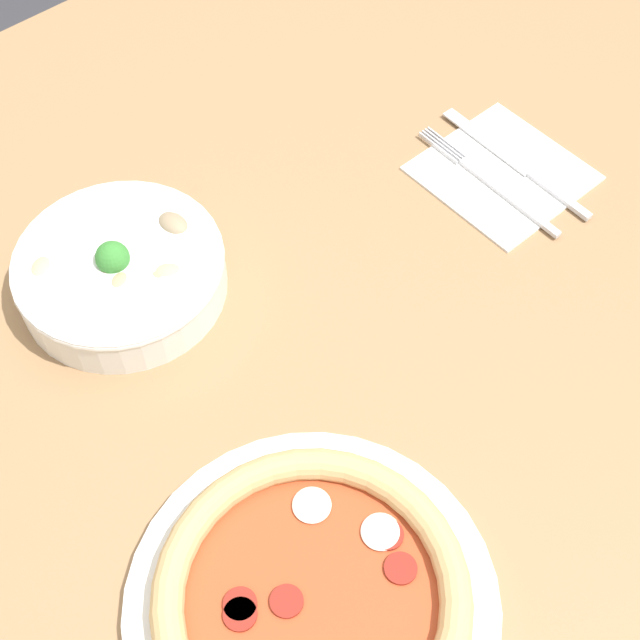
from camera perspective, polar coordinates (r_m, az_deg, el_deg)
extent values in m
plane|color=#333338|center=(1.56, -1.90, -15.22)|extent=(8.00, 8.00, 0.00)
cube|color=#99724C|center=(0.88, -3.24, 1.67)|extent=(1.37, 1.03, 0.03)
cylinder|color=olive|center=(1.68, 4.27, 14.27)|extent=(0.06, 0.06, 0.75)
cylinder|color=white|center=(0.72, -0.52, -17.69)|extent=(0.29, 0.29, 0.01)
torus|color=tan|center=(0.70, -0.53, -17.23)|extent=(0.24, 0.24, 0.03)
cylinder|color=#B74723|center=(0.71, -0.53, -17.48)|extent=(0.21, 0.21, 0.01)
cylinder|color=maroon|center=(0.72, 4.34, -13.54)|extent=(0.03, 0.03, 0.00)
cylinder|color=maroon|center=(0.71, 5.18, -15.55)|extent=(0.03, 0.03, 0.00)
cylinder|color=maroon|center=(0.71, -5.14, -17.64)|extent=(0.03, 0.03, 0.00)
cylinder|color=maroon|center=(0.70, -5.14, -18.25)|extent=(0.03, 0.03, 0.00)
cylinder|color=maroon|center=(0.70, -2.15, -17.54)|extent=(0.03, 0.03, 0.00)
ellipsoid|color=silver|center=(0.72, 3.90, -13.36)|extent=(0.03, 0.03, 0.01)
ellipsoid|color=silver|center=(0.73, -0.53, -11.76)|extent=(0.03, 0.03, 0.01)
cylinder|color=white|center=(0.87, -12.58, 2.92)|extent=(0.20, 0.20, 0.05)
torus|color=white|center=(0.85, -12.80, 3.66)|extent=(0.20, 0.20, 0.01)
ellipsoid|color=#998466|center=(0.85, -13.01, 3.27)|extent=(0.03, 0.02, 0.02)
ellipsoid|color=tan|center=(0.84, -10.29, 2.56)|extent=(0.03, 0.04, 0.02)
ellipsoid|color=#998466|center=(0.87, -9.37, 6.06)|extent=(0.03, 0.04, 0.02)
ellipsoid|color=tan|center=(0.85, -8.71, 3.75)|extent=(0.04, 0.03, 0.02)
ellipsoid|color=tan|center=(0.87, -17.36, 3.07)|extent=(0.04, 0.04, 0.02)
ellipsoid|color=tan|center=(0.84, -12.77, 1.28)|extent=(0.04, 0.04, 0.02)
ellipsoid|color=tan|center=(0.84, -9.67, 2.93)|extent=(0.04, 0.04, 0.02)
ellipsoid|color=tan|center=(0.84, -12.65, 2.25)|extent=(0.04, 0.04, 0.02)
sphere|color=#388433|center=(0.85, -13.14, 3.90)|extent=(0.03, 0.03, 0.03)
cube|color=white|center=(0.98, 11.59, 9.19)|extent=(0.16, 0.16, 0.00)
cube|color=silver|center=(0.95, 11.98, 7.72)|extent=(0.01, 0.14, 0.00)
cube|color=silver|center=(1.00, 8.10, 11.16)|extent=(0.00, 0.06, 0.00)
cube|color=silver|center=(1.00, 7.92, 11.05)|extent=(0.00, 0.06, 0.00)
cube|color=silver|center=(0.99, 7.75, 10.95)|extent=(0.00, 0.06, 0.00)
cube|color=silver|center=(0.99, 7.57, 10.84)|extent=(0.00, 0.06, 0.00)
cube|color=silver|center=(0.97, 15.05, 7.73)|extent=(0.01, 0.08, 0.01)
cube|color=silver|center=(1.01, 10.65, 11.17)|extent=(0.02, 0.12, 0.00)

